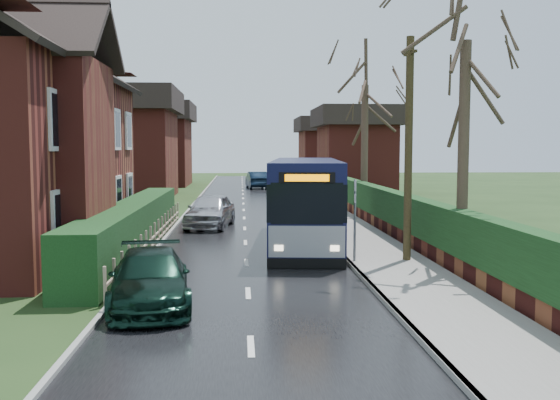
{
  "coord_description": "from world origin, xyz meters",
  "views": [
    {
      "loc": [
        -0.16,
        -16.67,
        3.49
      ],
      "look_at": [
        1.11,
        3.4,
        1.8
      ],
      "focal_mm": 40.0,
      "sensor_mm": 36.0,
      "label": 1
    }
  ],
  "objects": [
    {
      "name": "pavement",
      "position": [
        4.25,
        10.0,
        0.07
      ],
      "size": [
        2.5,
        100.0,
        0.14
      ],
      "primitive_type": "cube",
      "color": "slate",
      "rests_on": "ground"
    },
    {
      "name": "car_silver",
      "position": [
        -1.5,
        10.63,
        0.74
      ],
      "size": [
        2.38,
        4.58,
        1.49
      ],
      "primitive_type": "imported",
      "rotation": [
        0.0,
        0.0,
        -0.15
      ],
      "color": "silver",
      "rests_on": "ground"
    },
    {
      "name": "tree_right_near",
      "position": [
        6.0,
        0.27,
        6.85
      ],
      "size": [
        4.24,
        4.24,
        9.16
      ],
      "color": "#3B2E23",
      "rests_on": "ground"
    },
    {
      "name": "bus_stop_sign",
      "position": [
        3.2,
        1.44,
        1.69
      ],
      "size": [
        0.12,
        0.39,
        2.56
      ],
      "rotation": [
        0.0,
        0.0,
        -0.17
      ],
      "color": "slate",
      "rests_on": "ground"
    },
    {
      "name": "kerb_left",
      "position": [
        -3.05,
        10.0,
        0.05
      ],
      "size": [
        0.12,
        100.0,
        0.1
      ],
      "primitive_type": "cube",
      "color": "gray",
      "rests_on": "ground"
    },
    {
      "name": "front_hedge",
      "position": [
        -3.9,
        5.0,
        0.8
      ],
      "size": [
        1.2,
        16.0,
        1.6
      ],
      "primitive_type": "cube",
      "color": "black",
      "rests_on": "ground"
    },
    {
      "name": "picket_fence",
      "position": [
        -3.15,
        5.0,
        0.45
      ],
      "size": [
        0.1,
        16.0,
        0.9
      ],
      "primitive_type": null,
      "color": "gray",
      "rests_on": "ground"
    },
    {
      "name": "road",
      "position": [
        0.0,
        10.0,
        0.01
      ],
      "size": [
        6.0,
        100.0,
        0.02
      ],
      "primitive_type": "cube",
      "color": "black",
      "rests_on": "ground"
    },
    {
      "name": "right_wall_hedge",
      "position": [
        5.8,
        10.0,
        1.02
      ],
      "size": [
        0.6,
        50.0,
        1.8
      ],
      "color": "maroon",
      "rests_on": "ground"
    },
    {
      "name": "car_green",
      "position": [
        -2.17,
        -3.01,
        0.61
      ],
      "size": [
        2.22,
        4.37,
        1.22
      ],
      "primitive_type": "imported",
      "rotation": [
        0.0,
        0.0,
        0.13
      ],
      "color": "black",
      "rests_on": "ground"
    },
    {
      "name": "ground",
      "position": [
        0.0,
        0.0,
        0.0
      ],
      "size": [
        140.0,
        140.0,
        0.0
      ],
      "primitive_type": "plane",
      "color": "#2C461E",
      "rests_on": "ground"
    },
    {
      "name": "telegraph_pole",
      "position": [
        4.8,
        1.52,
        3.4
      ],
      "size": [
        0.23,
        0.87,
        6.73
      ],
      "rotation": [
        0.0,
        0.0,
        0.13
      ],
      "color": "#2F2714",
      "rests_on": "ground"
    },
    {
      "name": "tree_right_far",
      "position": [
        6.16,
        14.92,
        7.1
      ],
      "size": [
        4.92,
        4.92,
        9.5
      ],
      "color": "#3E2E24",
      "rests_on": "ground"
    },
    {
      "name": "tree_house_side",
      "position": [
        -10.75,
        18.0,
        6.64
      ],
      "size": [
        3.91,
        3.91,
        8.88
      ],
      "color": "#382921",
      "rests_on": "ground"
    },
    {
      "name": "car_distant",
      "position": [
        1.21,
        36.83,
        0.72
      ],
      "size": [
        1.97,
        4.53,
        1.45
      ],
      "primitive_type": "imported",
      "rotation": [
        0.0,
        0.0,
        3.24
      ],
      "color": "#102032",
      "rests_on": "ground"
    },
    {
      "name": "bus",
      "position": [
        2.2,
        5.77,
        1.51
      ],
      "size": [
        3.27,
        10.23,
        3.05
      ],
      "rotation": [
        0.0,
        0.0,
        -0.1
      ],
      "color": "black",
      "rests_on": "ground"
    },
    {
      "name": "kerb_right",
      "position": [
        3.05,
        10.0,
        0.07
      ],
      "size": [
        0.12,
        100.0,
        0.14
      ],
      "primitive_type": "cube",
      "color": "gray",
      "rests_on": "ground"
    }
  ]
}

